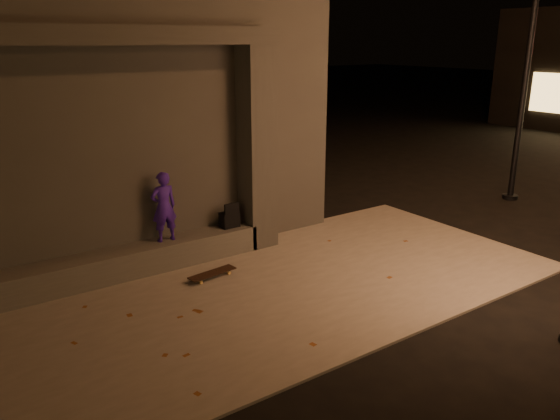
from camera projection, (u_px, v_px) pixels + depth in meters
ground at (307, 369)px, 6.44m from camera, size 120.00×120.00×0.00m
sidewalk at (224, 303)px, 8.00m from camera, size 11.00×4.40×0.04m
building at (56, 102)px, 10.21m from camera, size 9.00×5.10×5.22m
ledge at (85, 272)px, 8.49m from camera, size 6.00×0.55×0.45m
column at (257, 149)px, 9.76m from camera, size 0.55×0.55×3.60m
canopy at (127, 35)px, 8.02m from camera, size 5.00×0.70×0.28m
skateboarder at (164, 207)px, 8.99m from camera, size 0.43×0.29×1.18m
backpack at (229, 218)px, 9.79m from camera, size 0.33×0.22×0.47m
skateboard at (212, 273)px, 8.79m from camera, size 0.84×0.31×0.09m
street_lamp_2 at (533, 19)px, 12.09m from camera, size 0.36×0.36×7.31m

